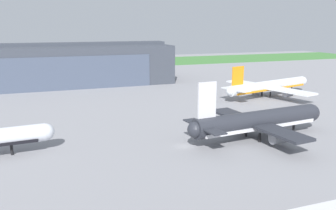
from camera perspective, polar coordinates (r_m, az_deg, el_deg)
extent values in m
plane|color=gray|center=(74.54, 2.82, -6.69)|extent=(440.00, 440.00, 0.00)
cube|color=#417B39|center=(238.65, -13.50, 6.46)|extent=(440.00, 56.00, 0.08)
cube|color=#383D47|center=(159.53, -17.68, 6.18)|extent=(96.21, 35.09, 16.32)
cube|color=#424C60|center=(142.17, -17.27, 4.81)|extent=(73.12, 0.30, 13.06)
cube|color=#383D47|center=(158.86, -17.89, 9.32)|extent=(96.21, 8.42, 1.20)
cylinder|color=#282B33|center=(80.97, 14.32, -2.42)|extent=(32.43, 7.64, 4.35)
sphere|color=#282B33|center=(91.99, 22.00, -1.15)|extent=(4.18, 4.18, 4.18)
sphere|color=#282B33|center=(71.88, 4.46, -3.97)|extent=(3.39, 3.39, 3.39)
cube|color=silver|center=(81.28, 14.28, -3.23)|extent=(29.87, 7.42, 0.76)
cube|color=silver|center=(71.74, 6.31, 0.80)|extent=(4.20, 0.83, 7.40)
cube|color=#282B33|center=(70.10, 7.18, -4.10)|extent=(3.51, 6.36, 0.28)
cube|color=#282B33|center=(75.39, 4.48, -2.83)|extent=(3.51, 6.36, 0.28)
cube|color=#282B33|center=(75.17, 17.76, -4.24)|extent=(6.48, 13.67, 0.56)
cube|color=#282B33|center=(86.59, 10.66, -1.63)|extent=(6.48, 13.67, 0.56)
cylinder|color=gray|center=(76.86, 17.57, -5.02)|extent=(4.36, 2.81, 2.39)
cylinder|color=gray|center=(86.63, 11.46, -2.68)|extent=(4.36, 2.81, 2.39)
cylinder|color=black|center=(89.09, 19.60, -3.50)|extent=(0.56, 0.56, 1.98)
cylinder|color=black|center=(79.38, 14.55, -5.12)|extent=(0.56, 0.56, 1.98)
cylinder|color=black|center=(82.72, 12.50, -4.28)|extent=(0.56, 0.56, 1.98)
cylinder|color=silver|center=(129.73, 16.03, 3.02)|extent=(37.59, 13.07, 3.56)
sphere|color=silver|center=(144.81, 20.81, 3.65)|extent=(3.42, 3.42, 3.42)
sphere|color=silver|center=(115.80, 10.06, 2.19)|extent=(2.78, 2.78, 2.78)
cube|color=orange|center=(129.89, 16.00, 2.59)|extent=(34.66, 12.34, 0.62)
cube|color=orange|center=(117.18, 11.21, 4.66)|extent=(4.87, 1.64, 6.06)
cube|color=silver|center=(115.51, 11.81, 2.27)|extent=(4.57, 5.69, 0.28)
cube|color=silver|center=(119.20, 9.93, 2.67)|extent=(4.57, 5.69, 0.28)
cube|color=silver|center=(123.66, 19.11, 2.14)|extent=(10.08, 17.61, 0.56)
cube|color=silver|center=(135.19, 12.78, 3.39)|extent=(10.08, 17.61, 0.56)
cylinder|color=gray|center=(125.29, 18.80, 1.70)|extent=(3.77, 2.75, 1.96)
cylinder|color=gray|center=(135.12, 13.39, 2.80)|extent=(3.77, 2.75, 1.96)
cylinder|color=black|center=(140.34, 19.30, 2.31)|extent=(0.56, 0.56, 2.17)
cylinder|color=black|center=(127.91, 16.17, 1.57)|extent=(0.56, 0.56, 2.17)
cylinder|color=black|center=(130.24, 14.89, 1.84)|extent=(0.56, 0.56, 2.17)
sphere|color=silver|center=(75.31, -19.13, -4.13)|extent=(3.46, 3.46, 3.46)
cylinder|color=black|center=(75.91, -23.89, -6.64)|extent=(0.56, 0.56, 2.03)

